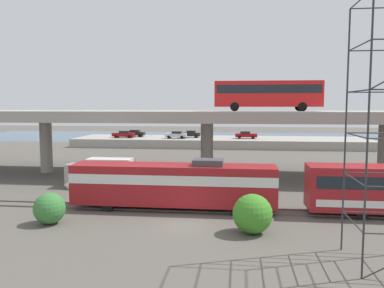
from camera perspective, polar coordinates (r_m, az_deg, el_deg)
The scene contains 16 objects.
ground_plane at distance 29.21m, azimuth -1.17°, elevation -11.36°, with size 260.00×260.00×0.00m, color #565149.
rail_strip_near at distance 32.26m, azimuth -0.36°, elevation -9.60°, with size 110.00×0.12×0.12m, color #59544C.
rail_strip_far at distance 33.75m, azimuth -0.03°, elevation -8.92°, with size 110.00×0.12×0.12m, color #59544C.
train_locomotive at distance 32.87m, azimuth -4.09°, elevation -5.52°, with size 17.68×3.04×4.18m.
highway_overpass at distance 47.85m, azimuth 2.15°, elevation 3.76°, with size 96.00×12.09×7.81m.
transit_bus_on_overpass at distance 46.71m, azimuth 10.72°, elevation 7.16°, with size 12.00×2.68×3.40m.
service_truck_west at distance 42.49m, azimuth -12.69°, elevation -3.86°, with size 6.80×2.46×3.04m.
pier_parking_lot at distance 83.11m, azimuth 4.10°, elevation 0.29°, with size 59.87×13.37×1.72m, color #9E998E.
parked_car_0 at distance 81.81m, azimuth 7.70°, elevation 1.32°, with size 4.37×1.91×1.50m.
parked_car_1 at distance 84.18m, azimuth -9.72°, elevation 1.41°, with size 4.54×1.87×1.50m.
parked_car_2 at distance 86.65m, azimuth -8.25°, elevation 1.55°, with size 4.61×1.90×1.50m.
parked_car_3 at distance 83.43m, azimuth -0.22°, elevation 1.45°, with size 4.11×1.82×1.50m.
parked_car_4 at distance 81.38m, azimuth -2.27°, elevation 1.34°, with size 4.29×1.90×1.50m.
harbor_water at distance 106.08m, azimuth 4.69°, elevation 0.97°, with size 140.00×36.00×0.01m, color #2D5170.
shrub_left at distance 30.72m, azimuth -19.66°, elevation -8.65°, with size 2.26×2.26×2.26m, color #377735.
shrub_right at distance 27.18m, azimuth 8.62°, elevation -9.82°, with size 2.65×2.65×2.65m, color #3B8526.
Camera 1 is at (3.90, -27.67, 8.52)m, focal length 37.40 mm.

